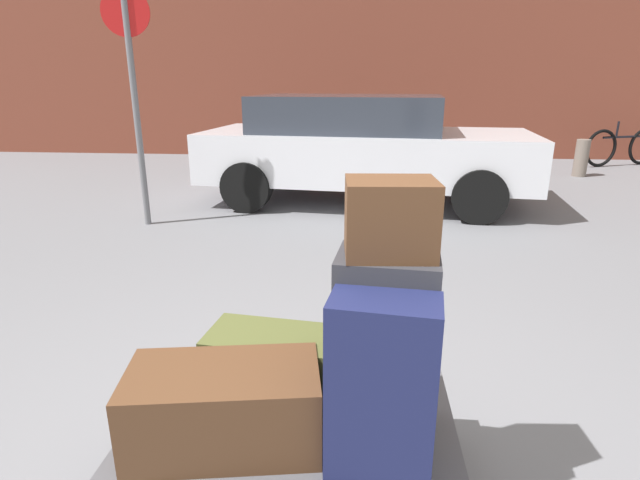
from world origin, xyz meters
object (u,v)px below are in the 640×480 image
object	(u,v)px
parked_car	(362,146)
bicycle_leaning	(623,147)
duffel_bag_brown_center	(224,407)
bollard_kerb_near	(491,157)
duffel_bag_olive_front_right	(281,366)
suitcase_charcoal_stacked_top	(385,345)
luggage_cart	(294,431)
bollard_kerb_mid	(581,158)
duffel_bag_brown_topmost_pile	(390,218)
no_parking_sign	(133,85)
suitcase_navy_rear_right	(382,389)

from	to	relation	value
parked_car	bicycle_leaning	size ratio (longest dim) A/B	2.68
duffel_bag_brown_center	parked_car	size ratio (longest dim) A/B	0.15
bollard_kerb_near	duffel_bag_olive_front_right	bearing A→B (deg)	-109.28
suitcase_charcoal_stacked_top	bicycle_leaning	xyz separation A→B (m)	(4.94, 8.70, -0.32)
luggage_cart	duffel_bag_brown_center	distance (m)	0.36
luggage_cart	bollard_kerb_mid	distance (m)	8.44
parked_car	duffel_bag_olive_front_right	bearing A→B (deg)	-93.17
suitcase_charcoal_stacked_top	bicycle_leaning	bearing A→B (deg)	65.87
duffel_bag_brown_topmost_pile	bollard_kerb_mid	distance (m)	8.35
suitcase_charcoal_stacked_top	bicycle_leaning	distance (m)	10.01
luggage_cart	duffel_bag_brown_topmost_pile	distance (m)	0.96
suitcase_charcoal_stacked_top	duffel_bag_olive_front_right	xyz separation A→B (m)	(-0.41, 0.15, -0.20)
luggage_cart	no_parking_sign	bearing A→B (deg)	120.73
duffel_bag_olive_front_right	bollard_kerb_near	world-z (taller)	bollard_kerb_near
duffel_bag_brown_center	suitcase_navy_rear_right	size ratio (longest dim) A/B	1.07
suitcase_navy_rear_right	bicycle_leaning	bearing A→B (deg)	68.32
duffel_bag_olive_front_right	bollard_kerb_near	distance (m)	7.74
luggage_cart	suitcase_navy_rear_right	xyz separation A→B (m)	(0.33, -0.25, 0.39)
parked_car	bollard_kerb_near	distance (m)	3.23
duffel_bag_olive_front_right	suitcase_navy_rear_right	world-z (taller)	suitcase_navy_rear_right
duffel_bag_brown_topmost_pile	parked_car	world-z (taller)	parked_car
duffel_bag_brown_center	bollard_kerb_mid	xyz separation A→B (m)	(4.24, 7.59, -0.17)
suitcase_charcoal_stacked_top	suitcase_navy_rear_right	xyz separation A→B (m)	(-0.02, -0.23, -0.03)
suitcase_navy_rear_right	bollard_kerb_mid	bearing A→B (deg)	71.67
duffel_bag_brown_center	bollard_kerb_near	size ratio (longest dim) A/B	1.06
bicycle_leaning	bollard_kerb_near	world-z (taller)	bicycle_leaning
duffel_bag_brown_center	bicycle_leaning	bearing A→B (deg)	48.97
luggage_cart	bollard_kerb_mid	world-z (taller)	bollard_kerb_mid
luggage_cart	suitcase_charcoal_stacked_top	bearing A→B (deg)	-3.63
duffel_bag_brown_center	no_parking_sign	size ratio (longest dim) A/B	0.27
luggage_cart	no_parking_sign	size ratio (longest dim) A/B	0.50
parked_car	no_parking_sign	distance (m)	2.94
suitcase_charcoal_stacked_top	parked_car	world-z (taller)	parked_car
suitcase_navy_rear_right	parked_car	xyz separation A→B (m)	(-0.12, 5.43, 0.10)
bicycle_leaning	bollard_kerb_near	distance (m)	3.07
duffel_bag_olive_front_right	no_parking_sign	world-z (taller)	no_parking_sign
duffel_bag_olive_front_right	suitcase_navy_rear_right	bearing A→B (deg)	-36.51
suitcase_navy_rear_right	bollard_kerb_near	xyz separation A→B (m)	(2.16, 7.68, -0.34)
duffel_bag_brown_topmost_pile	suitcase_charcoal_stacked_top	bearing A→B (deg)	0.00
suitcase_charcoal_stacked_top	suitcase_navy_rear_right	distance (m)	0.23
suitcase_navy_rear_right	duffel_bag_brown_topmost_pile	world-z (taller)	duffel_bag_brown_topmost_pile
bollard_kerb_near	no_parking_sign	world-z (taller)	no_parking_sign
suitcase_navy_rear_right	duffel_bag_brown_topmost_pile	xyz separation A→B (m)	(0.02, 0.23, 0.51)
luggage_cart	parked_car	distance (m)	5.20
suitcase_charcoal_stacked_top	suitcase_navy_rear_right	bearing A→B (deg)	-88.46
suitcase_navy_rear_right	bollard_kerb_near	bearing A→B (deg)	81.65
parked_car	duffel_bag_brown_topmost_pile	bearing A→B (deg)	-88.54
luggage_cart	suitcase_navy_rear_right	bearing A→B (deg)	-37.68
suitcase_navy_rear_right	bicycle_leaning	world-z (taller)	suitcase_navy_rear_right
bollard_kerb_near	bollard_kerb_mid	distance (m)	1.53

